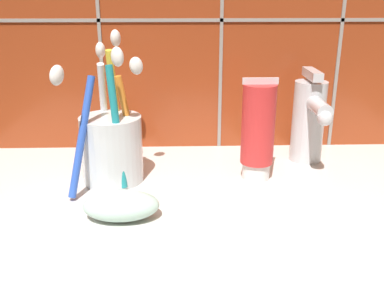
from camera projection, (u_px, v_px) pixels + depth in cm
name	position (u px, v px, depth cm)	size (l,w,h in cm)	color
sink_counter	(218.00, 204.00, 51.58)	(71.02, 37.33, 2.00)	silver
toothbrush_cup	(112.00, 143.00, 54.38)	(9.95, 15.38, 18.89)	silver
toothpaste_tube	(258.00, 130.00, 54.39)	(4.44, 4.23, 13.32)	white
sink_faucet	(309.00, 118.00, 60.21)	(4.55, 11.28, 13.17)	silver
soap_bar	(121.00, 205.00, 45.80)	(8.20, 4.82, 3.07)	silver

